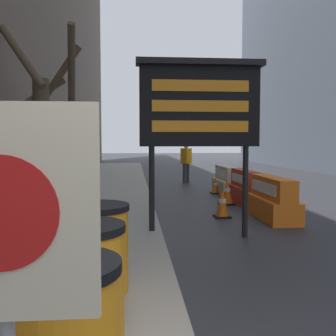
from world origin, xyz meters
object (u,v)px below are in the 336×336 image
object	(u,v)px
jersey_barrier_orange_near	(272,200)
traffic_light_near_curb	(151,108)
traffic_cone_far	(215,186)
pedestrian_worker	(186,159)
warning_sign	(3,242)
barrel_drum_back	(94,248)
jersey_barrier_red_striped	(245,189)
traffic_cone_near	(222,204)
message_board	(200,106)
traffic_cone_mid	(227,192)
barrel_drum_middle	(80,281)
jersey_barrier_cream	(226,181)

from	to	relation	value
jersey_barrier_orange_near	traffic_light_near_curb	distance (m)	10.09
traffic_cone_far	pedestrian_worker	size ratio (longest dim) A/B	0.33
warning_sign	barrel_drum_back	bearing A→B (deg)	88.68
traffic_cone_far	traffic_light_near_curb	xyz separation A→B (m)	(-1.88, 5.16, 2.95)
traffic_light_near_curb	barrel_drum_back	bearing A→B (deg)	-94.96
jersey_barrier_red_striped	warning_sign	bearing A→B (deg)	-111.08
jersey_barrier_orange_near	traffic_cone_near	size ratio (longest dim) A/B	3.04
message_board	traffic_cone_mid	bearing A→B (deg)	69.25
message_board	traffic_cone_near	xyz separation A→B (m)	(0.84, 1.84, -2.00)
warning_sign	message_board	bearing A→B (deg)	73.22
barrel_drum_back	traffic_cone_far	size ratio (longest dim) A/B	1.63
barrel_drum_back	traffic_light_near_curb	world-z (taller)	traffic_light_near_curb
warning_sign	traffic_cone_far	world-z (taller)	warning_sign
barrel_drum_back	traffic_light_near_curb	xyz separation A→B (m)	(1.19, 13.77, 2.62)
barrel_drum_middle	jersey_barrier_red_striped	xyz separation A→B (m)	(3.47, 7.49, -0.19)
traffic_cone_near	traffic_cone_far	xyz separation A→B (m)	(0.69, 4.05, -0.04)
jersey_barrier_cream	traffic_light_near_curb	world-z (taller)	traffic_light_near_curb
jersey_barrier_cream	traffic_cone_near	xyz separation A→B (m)	(-1.07, -4.14, -0.08)
barrel_drum_back	pedestrian_worker	world-z (taller)	pedestrian_worker
traffic_cone_mid	jersey_barrier_cream	bearing A→B (deg)	77.26
barrel_drum_back	traffic_cone_far	xyz separation A→B (m)	(3.07, 8.62, -0.33)
barrel_drum_middle	jersey_barrier_red_striped	world-z (taller)	barrel_drum_middle
warning_sign	jersey_barrier_orange_near	xyz separation A→B (m)	(3.51, 6.94, -0.92)
warning_sign	traffic_cone_mid	size ratio (longest dim) A/B	2.40
jersey_barrier_orange_near	traffic_cone_near	distance (m)	1.09
barrel_drum_middle	warning_sign	xyz separation A→B (m)	(-0.04, -1.62, 0.73)
message_board	pedestrian_worker	xyz separation A→B (m)	(1.03, 9.43, -1.33)
barrel_drum_back	jersey_barrier_cream	world-z (taller)	barrel_drum_back
warning_sign	traffic_cone_far	size ratio (longest dim) A/B	3.03
barrel_drum_middle	message_board	distance (m)	4.37
jersey_barrier_cream	traffic_cone_near	distance (m)	4.28
warning_sign	traffic_cone_far	bearing A→B (deg)	74.38
jersey_barrier_orange_near	pedestrian_worker	distance (m)	7.88
message_board	jersey_barrier_cream	world-z (taller)	message_board
jersey_barrier_cream	traffic_light_near_curb	size ratio (longest dim) A/B	0.40
barrel_drum_back	message_board	bearing A→B (deg)	60.50
jersey_barrier_cream	traffic_cone_mid	bearing A→B (deg)	-102.74
warning_sign	pedestrian_worker	size ratio (longest dim) A/B	1.01
traffic_light_near_curb	traffic_cone_mid	bearing A→B (deg)	-76.95
message_board	traffic_light_near_curb	distance (m)	11.08
traffic_cone_far	barrel_drum_middle	bearing A→B (deg)	-107.87
barrel_drum_middle	warning_sign	bearing A→B (deg)	-91.49
warning_sign	jersey_barrier_red_striped	xyz separation A→B (m)	(3.51, 9.11, -0.92)
jersey_barrier_red_striped	jersey_barrier_cream	bearing A→B (deg)	90.00
barrel_drum_back	traffic_cone_near	xyz separation A→B (m)	(2.38, 4.57, -0.29)
message_board	jersey_barrier_red_striped	size ratio (longest dim) A/B	1.75
message_board	jersey_barrier_cream	xyz separation A→B (m)	(1.90, 5.98, -1.91)
traffic_light_near_curb	pedestrian_worker	bearing A→B (deg)	-49.42
jersey_barrier_orange_near	jersey_barrier_cream	size ratio (longest dim) A/B	1.09
traffic_cone_far	traffic_light_near_curb	bearing A→B (deg)	110.04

